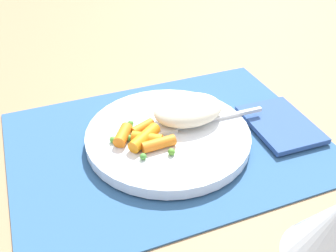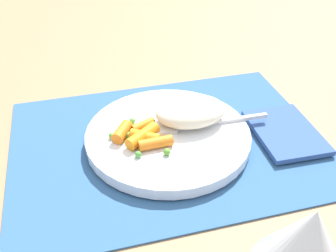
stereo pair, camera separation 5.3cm
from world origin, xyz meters
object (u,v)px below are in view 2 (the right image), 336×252
at_px(rice_mound, 190,111).
at_px(carrot_portion, 141,135).
at_px(plate, 168,136).
at_px(fork, 195,126).
at_px(wine_glass, 306,248).
at_px(napkin, 285,132).

bearing_deg(rice_mound, carrot_portion, 18.18).
relative_size(plate, rice_mound, 2.27).
bearing_deg(fork, carrot_portion, 6.01).
relative_size(carrot_portion, wine_glass, 0.55).
bearing_deg(rice_mound, fork, 96.91).
distance_m(plate, napkin, 0.18).
bearing_deg(rice_mound, wine_glass, 89.35).
relative_size(carrot_portion, napkin, 0.65).
distance_m(rice_mound, fork, 0.02).
xyz_separation_m(fork, napkin, (-0.13, 0.03, -0.02)).
xyz_separation_m(plate, wine_glass, (-0.04, 0.28, 0.09)).
bearing_deg(plate, fork, 178.70).
height_order(rice_mound, wine_glass, wine_glass).
height_order(fork, wine_glass, wine_glass).
bearing_deg(wine_glass, napkin, -118.78).
height_order(carrot_portion, wine_glass, wine_glass).
distance_m(plate, rice_mound, 0.05).
bearing_deg(wine_glass, plate, -82.87).
bearing_deg(carrot_portion, napkin, 174.69).
xyz_separation_m(rice_mound, carrot_portion, (0.08, 0.03, -0.01)).
bearing_deg(napkin, wine_glass, 61.22).
distance_m(fork, wine_glass, 0.29).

